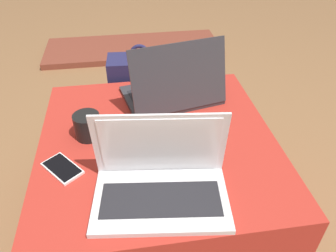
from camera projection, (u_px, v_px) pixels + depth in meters
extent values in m
plane|color=olive|center=(160.00, 214.00, 1.39)|extent=(14.00, 14.00, 0.00)
cube|color=maroon|center=(159.00, 210.00, 1.38)|extent=(0.78, 0.79, 0.05)
cube|color=#B22D23|center=(159.00, 176.00, 1.25)|extent=(0.81, 0.82, 0.37)
cube|color=silver|center=(161.00, 200.00, 0.91)|extent=(0.40, 0.27, 0.02)
cube|color=#232328|center=(161.00, 199.00, 0.90)|extent=(0.34, 0.16, 0.00)
cube|color=silver|center=(160.00, 144.00, 0.92)|extent=(0.38, 0.08, 0.22)
cube|color=white|center=(160.00, 145.00, 0.91)|extent=(0.33, 0.07, 0.20)
cube|color=#333338|center=(171.00, 95.00, 1.35)|extent=(0.41, 0.32, 0.02)
cube|color=#232328|center=(170.00, 92.00, 1.35)|extent=(0.35, 0.20, 0.00)
cube|color=#333338|center=(180.00, 78.00, 1.20)|extent=(0.38, 0.15, 0.25)
cube|color=#B23D93|center=(179.00, 77.00, 1.20)|extent=(0.33, 0.13, 0.22)
cube|color=white|center=(62.00, 168.00, 1.02)|extent=(0.14, 0.15, 0.01)
cube|color=black|center=(62.00, 167.00, 1.01)|extent=(0.13, 0.13, 0.00)
cube|color=#23234C|center=(142.00, 103.00, 1.64)|extent=(0.31, 0.16, 0.49)
cube|color=#1E1E41|center=(143.00, 108.00, 1.76)|extent=(0.24, 0.07, 0.22)
torus|color=#23234C|center=(139.00, 54.00, 1.48)|extent=(0.09, 0.02, 0.09)
cylinder|color=black|center=(87.00, 126.00, 1.12)|extent=(0.09, 0.09, 0.09)
torus|color=black|center=(102.00, 125.00, 1.13)|extent=(0.07, 0.02, 0.07)
cube|color=brown|center=(133.00, 48.00, 2.68)|extent=(1.40, 0.50, 0.04)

